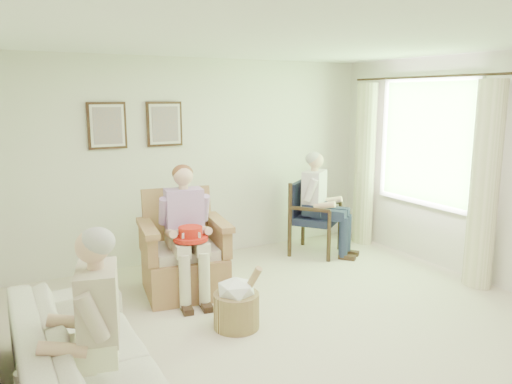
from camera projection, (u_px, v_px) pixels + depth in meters
floor at (321, 341)px, 4.39m from camera, size 5.50×5.50×0.00m
back_wall at (198, 160)px, 6.51m from camera, size 5.00×0.04×2.60m
ceiling at (329, 34)px, 3.89m from camera, size 5.00×5.50×0.02m
window at (426, 139)px, 6.29m from camera, size 0.13×2.50×1.63m
curtain_left at (484, 186)px, 5.46m from camera, size 0.34×0.34×2.30m
curtain_right at (365, 165)px, 7.15m from camera, size 0.34×0.34×2.30m
framed_print_left at (107, 126)px, 5.84m from camera, size 0.45×0.05×0.55m
framed_print_right at (165, 124)px, 6.17m from camera, size 0.45×0.05×0.55m
wicker_armchair at (183, 260)px, 5.45m from camera, size 0.87×0.86×1.11m
wood_armchair at (312, 214)px, 6.84m from camera, size 0.63×0.59×0.97m
sofa at (89, 362)px, 3.41m from camera, size 2.28×0.89×0.66m
person_wicker at (187, 222)px, 5.24m from camera, size 0.40×0.62×1.39m
person_dark at (319, 197)px, 6.65m from camera, size 0.40×0.63×1.37m
person_sofa at (94, 321)px, 3.09m from camera, size 0.42×0.63×1.31m
red_hat at (191, 235)px, 5.06m from camera, size 0.36×0.36×0.14m
hatbox at (237, 303)px, 4.61m from camera, size 0.45×0.45×0.63m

